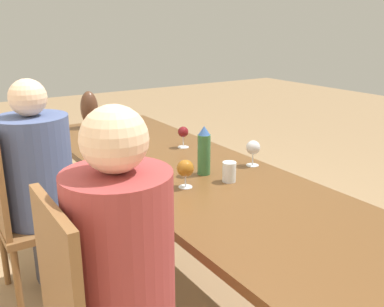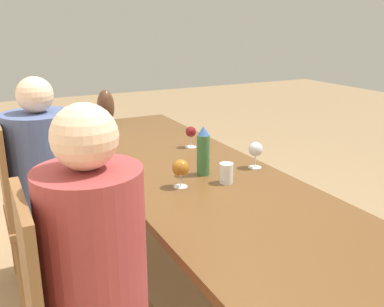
{
  "view_description": "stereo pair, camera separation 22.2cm",
  "coord_description": "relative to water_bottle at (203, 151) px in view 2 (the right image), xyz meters",
  "views": [
    {
      "loc": [
        -1.81,
        1.16,
        1.48
      ],
      "look_at": [
        -0.03,
        0.0,
        0.83
      ],
      "focal_mm": 40.0,
      "sensor_mm": 36.0,
      "label": 1
    },
    {
      "loc": [
        -1.92,
        0.96,
        1.48
      ],
      "look_at": [
        -0.03,
        0.0,
        0.83
      ],
      "focal_mm": 40.0,
      "sensor_mm": 36.0,
      "label": 2
    }
  ],
  "objects": [
    {
      "name": "wine_glass_0",
      "position": [
        0.47,
        -0.17,
        -0.03
      ],
      "size": [
        0.07,
        0.07,
        0.13
      ],
      "color": "silver",
      "rests_on": "dining_table"
    },
    {
      "name": "person_near",
      "position": [
        -0.58,
        0.71,
        -0.18
      ],
      "size": [
        0.35,
        0.35,
        1.26
      ],
      "color": "#2D2D38",
      "rests_on": "ground_plane"
    },
    {
      "name": "water_bottle",
      "position": [
        0.0,
        0.0,
        0.0
      ],
      "size": [
        0.07,
        0.07,
        0.26
      ],
      "color": "#336638",
      "rests_on": "dining_table"
    },
    {
      "name": "ground_plane",
      "position": [
        0.09,
        0.03,
        -0.85
      ],
      "size": [
        14.0,
        14.0,
        0.0
      ],
      "primitive_type": "plane",
      "color": "#937551"
    },
    {
      "name": "dining_table",
      "position": [
        0.09,
        0.03,
        -0.19
      ],
      "size": [
        2.77,
        0.85,
        0.73
      ],
      "color": "brown",
      "rests_on": "ground_plane"
    },
    {
      "name": "wine_glass_3",
      "position": [
        -0.03,
        -0.3,
        -0.02
      ],
      "size": [
        0.08,
        0.08,
        0.14
      ],
      "color": "silver",
      "rests_on": "dining_table"
    },
    {
      "name": "person_far",
      "position": [
        0.52,
        0.71,
        -0.21
      ],
      "size": [
        0.38,
        0.38,
        1.21
      ],
      "color": "#2D2D38",
      "rests_on": "ground_plane"
    },
    {
      "name": "water_tumbler",
      "position": [
        -0.16,
        -0.04,
        -0.07
      ],
      "size": [
        0.07,
        0.07,
        0.1
      ],
      "color": "silver",
      "rests_on": "dining_table"
    },
    {
      "name": "chair_far",
      "position": [
        0.52,
        0.8,
        -0.33
      ],
      "size": [
        0.44,
        0.44,
        0.99
      ],
      "color": "brown",
      "rests_on": "ground_plane"
    },
    {
      "name": "wine_glass_1",
      "position": [
        -0.11,
        0.18,
        -0.03
      ],
      "size": [
        0.08,
        0.08,
        0.14
      ],
      "color": "silver",
      "rests_on": "dining_table"
    },
    {
      "name": "vase",
      "position": [
        1.3,
        0.13,
        0.02
      ],
      "size": [
        0.13,
        0.13,
        0.27
      ],
      "color": "#4C2D1E",
      "rests_on": "dining_table"
    }
  ]
}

